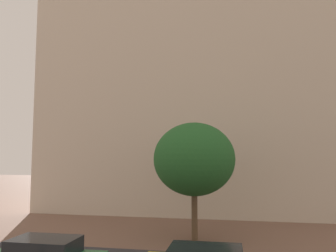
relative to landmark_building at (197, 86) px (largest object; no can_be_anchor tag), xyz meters
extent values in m
cube|color=beige|center=(-0.10, 0.26, -1.62)|extent=(25.05, 14.22, 19.04)
cube|color=beige|center=(0.84, 0.26, 3.74)|extent=(4.64, 4.64, 29.75)
cylinder|color=beige|center=(-11.12, -5.36, -0.43)|extent=(2.80, 2.80, 21.42)
cube|color=black|center=(-3.66, -19.61, -9.93)|extent=(2.38, 1.55, 0.58)
cylinder|color=brown|center=(1.11, -12.82, -9.86)|extent=(0.32, 0.32, 2.55)
ellipsoid|color=#235B28|center=(1.11, -12.82, -6.81)|extent=(4.46, 4.46, 4.01)
camera|label=1|loc=(3.08, -30.94, -6.68)|focal=35.26mm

